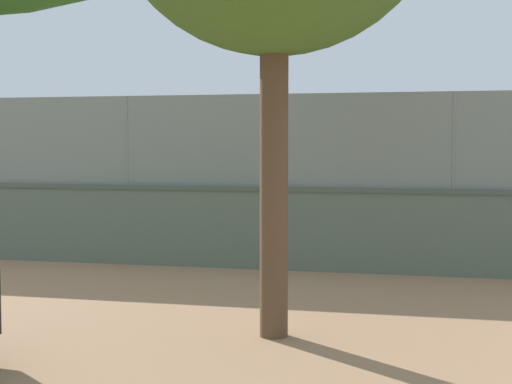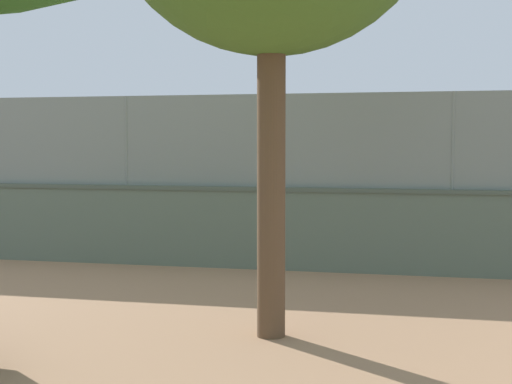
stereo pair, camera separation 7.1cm
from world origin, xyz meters
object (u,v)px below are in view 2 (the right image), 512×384
(player_crossing_court, at_px, (303,207))
(player_at_service_line, at_px, (404,208))
(spare_ball_by_wall, at_px, (308,258))
(sports_ball, at_px, (196,216))
(player_foreground_swinging, at_px, (229,188))

(player_crossing_court, distance_m, player_at_service_line, 2.56)
(player_at_service_line, height_order, spare_ball_by_wall, player_at_service_line)
(sports_ball, bearing_deg, player_crossing_court, 129.74)
(player_foreground_swinging, distance_m, player_at_service_line, 9.38)
(player_foreground_swinging, distance_m, sports_ball, 2.49)
(player_crossing_court, bearing_deg, player_foreground_swinging, -63.54)
(player_foreground_swinging, xyz_separation_m, spare_ball_by_wall, (-4.22, 10.46, -0.84))
(sports_ball, bearing_deg, spare_ball_by_wall, 120.39)
(player_crossing_court, bearing_deg, player_at_service_line, -171.55)
(player_foreground_swinging, relative_size, player_crossing_court, 0.99)
(spare_ball_by_wall, bearing_deg, sports_ball, -59.61)
(player_foreground_swinging, xyz_separation_m, player_at_service_line, (-6.22, 7.02, -0.02))
(spare_ball_by_wall, bearing_deg, player_foreground_swinging, -68.01)
(player_crossing_court, relative_size, sports_ball, 11.49)
(player_foreground_swinging, relative_size, sports_ball, 11.40)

